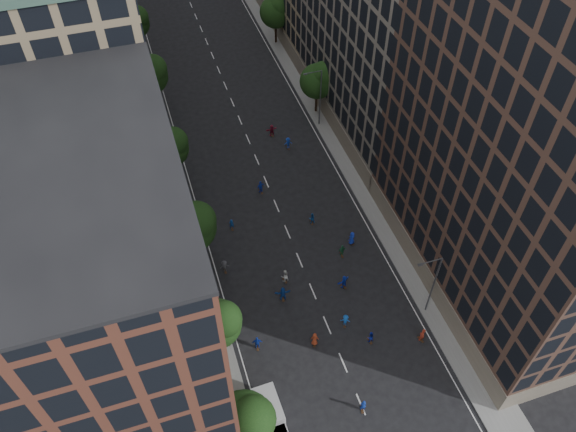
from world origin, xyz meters
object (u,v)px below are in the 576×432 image
object	(u,v)px
streetlamp_near	(432,282)
streetlamp_far	(319,95)
cargo_van	(270,414)
skater_0	(266,401)
skater_2	(370,337)
skater_1	(363,405)

from	to	relation	value
streetlamp_near	streetlamp_far	distance (m)	33.00
cargo_van	skater_0	size ratio (longest dim) A/B	2.70
streetlamp_near	skater_0	distance (m)	19.94
streetlamp_near	streetlamp_far	size ratio (longest dim) A/B	1.00
streetlamp_near	skater_2	size ratio (longest dim) A/B	5.92
cargo_van	skater_1	distance (m)	8.68
streetlamp_far	skater_0	bearing A→B (deg)	-116.48
streetlamp_far	skater_2	size ratio (longest dim) A/B	5.92
streetlamp_near	skater_2	xyz separation A→B (m)	(-6.91, -1.57, -4.40)
streetlamp_far	skater_0	world-z (taller)	streetlamp_far
skater_0	skater_2	distance (m)	12.40
cargo_van	skater_2	xyz separation A→B (m)	(12.04, 4.78, -0.62)
streetlamp_near	skater_1	xyz separation A→B (m)	(-10.44, -7.99, -4.32)
streetlamp_near	streetlamp_far	world-z (taller)	same
streetlamp_far	cargo_van	distance (m)	43.84
streetlamp_far	skater_1	distance (m)	42.52
cargo_van	skater_2	size ratio (longest dim) A/B	3.27
streetlamp_far	skater_2	distance (m)	35.53
cargo_van	skater_0	xyz separation A→B (m)	(0.09, 1.48, -0.46)
streetlamp_near	cargo_van	world-z (taller)	streetlamp_near
streetlamp_near	skater_2	distance (m)	8.35
streetlamp_near	skater_1	size ratio (longest dim) A/B	5.37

